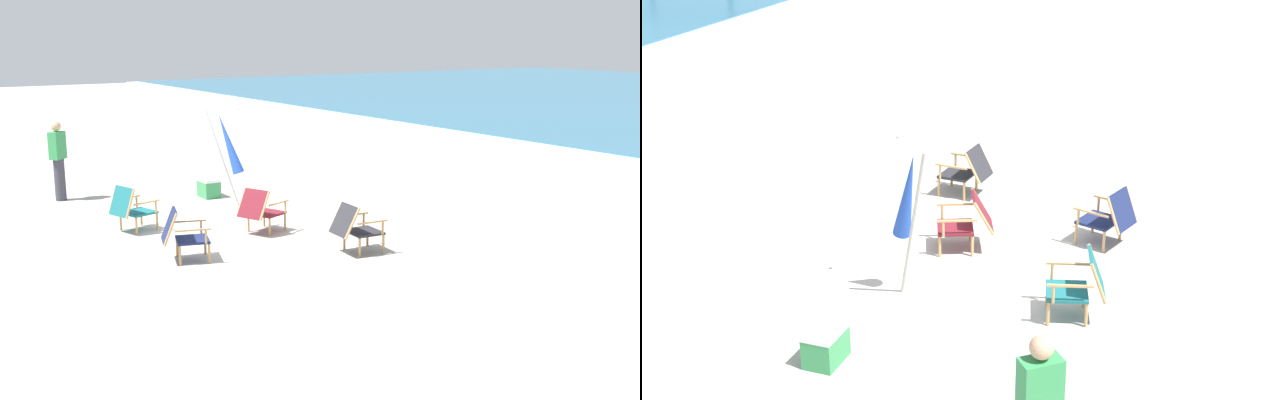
{
  "view_description": "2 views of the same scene",
  "coord_description": "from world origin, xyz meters",
  "views": [
    {
      "loc": [
        11.3,
        -5.61,
        3.36
      ],
      "look_at": [
        0.89,
        1.14,
        0.59
      ],
      "focal_mm": 42.0,
      "sensor_mm": 36.0,
      "label": 1
    },
    {
      "loc": [
        -9.98,
        -3.35,
        5.18
      ],
      "look_at": [
        0.65,
        0.5,
        0.56
      ],
      "focal_mm": 50.0,
      "sensor_mm": 36.0,
      "label": 2
    }
  ],
  "objects": [
    {
      "name": "umbrella_furled_blue",
      "position": [
        -1.24,
        0.48,
        1.33
      ],
      "size": [
        0.57,
        0.65,
        2.03
      ],
      "color": "#B7B2A8",
      "rests_on": "ground"
    },
    {
      "name": "person_near_chairs",
      "position": [
        -4.2,
        -1.91,
        0.84
      ],
      "size": [
        0.37,
        0.39,
        1.63
      ],
      "color": "#383842",
      "rests_on": "ground"
    },
    {
      "name": "beach_chair_front_left",
      "position": [
        1.1,
        -1.46,
        0.43
      ],
      "size": [
        0.75,
        0.84,
        0.81
      ],
      "color": "#19234C",
      "rests_on": "ground"
    },
    {
      "name": "cooler_box",
      "position": [
        -2.83,
        0.78,
        0.2
      ],
      "size": [
        0.49,
        0.35,
        0.4
      ],
      "color": "#338C4C",
      "rests_on": "ground"
    },
    {
      "name": "beach_chair_front_right",
      "position": [
        0.32,
        0.3,
        0.42
      ],
      "size": [
        0.82,
        0.92,
        0.78
      ],
      "color": "maroon",
      "rests_on": "ground"
    },
    {
      "name": "ground_plane",
      "position": [
        0.0,
        0.0,
        0.0
      ],
      "size": [
        80.0,
        80.0,
        0.0
      ],
      "primitive_type": "plane",
      "color": "#B2AAA0"
    },
    {
      "name": "beach_chair_back_left",
      "position": [
        -0.97,
        -1.53,
        0.43
      ],
      "size": [
        0.74,
        0.81,
        0.81
      ],
      "color": "#196066",
      "rests_on": "ground"
    },
    {
      "name": "beach_chair_far_center",
      "position": [
        2.17,
        0.96,
        0.42
      ],
      "size": [
        0.64,
        0.79,
        0.79
      ],
      "color": "#28282D",
      "rests_on": "ground"
    }
  ]
}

